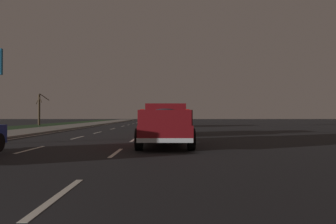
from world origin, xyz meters
The scene contains 7 objects.
ground centered at (27.00, 0.00, 0.00)m, with size 144.00×144.00×0.00m, color black.
sidewalk_shoulder centered at (27.00, 7.45, 0.06)m, with size 108.00×4.00×0.12m, color gray.
lane_markings centered at (30.01, 3.03, 0.00)m, with size 108.00×7.04×0.01m.
pickup_truck centered at (12.30, -3.50, 0.98)m, with size 5.43×2.29×1.87m.
sedan_green centered at (33.18, -3.37, 0.78)m, with size 4.44×2.08×1.54m.
sedan_red centered at (18.94, -3.71, 0.78)m, with size 4.42×2.05×1.54m.
bare_tree_far centered at (37.69, 13.27, 2.21)m, with size 1.45×2.10×4.26m.
Camera 1 is at (-0.67, -3.55, 1.34)m, focal length 31.07 mm.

